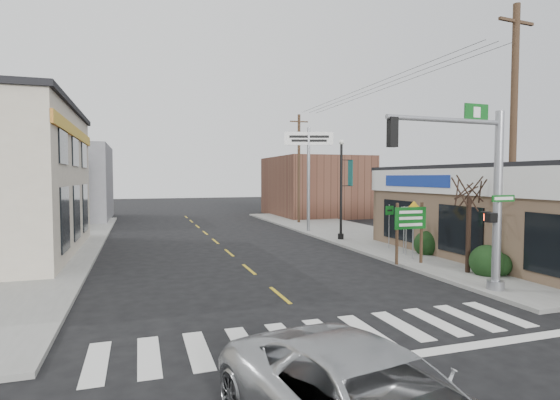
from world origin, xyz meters
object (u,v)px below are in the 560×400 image
object	(u,v)px
traffic_signal_pole	(481,181)
utility_pole_far	(299,167)
fire_hydrant	(493,261)
bare_tree	(469,183)
guide_sign	(410,224)
utility_pole_near	(513,135)
lamp_post	(342,182)
dance_center_sign	(309,153)

from	to	relation	value
traffic_signal_pole	utility_pole_far	bearing A→B (deg)	82.63
fire_hydrant	utility_pole_far	bearing A→B (deg)	92.03
traffic_signal_pole	bare_tree	distance (m)	2.83
guide_sign	utility_pole_near	size ratio (longest dim) A/B	0.25
bare_tree	utility_pole_near	world-z (taller)	utility_pole_near
lamp_post	bare_tree	distance (m)	9.42
traffic_signal_pole	utility_pole_far	distance (m)	21.30
traffic_signal_pole	dance_center_sign	distance (m)	15.95
lamp_post	dance_center_sign	bearing A→B (deg)	86.00
guide_sign	utility_pole_far	size ratio (longest dim) A/B	0.30
guide_sign	lamp_post	size ratio (longest dim) A/B	0.44
traffic_signal_pole	fire_hydrant	size ratio (longest dim) A/B	8.16
dance_center_sign	bare_tree	bearing A→B (deg)	-69.40
utility_pole_near	dance_center_sign	bearing A→B (deg)	97.85
fire_hydrant	utility_pole_near	bearing A→B (deg)	11.44
utility_pole_far	utility_pole_near	bearing A→B (deg)	-82.47
fire_hydrant	traffic_signal_pole	bearing A→B (deg)	-141.18
utility_pole_far	guide_sign	bearing A→B (deg)	-92.47
fire_hydrant	utility_pole_near	distance (m)	4.89
utility_pole_near	traffic_signal_pole	bearing A→B (deg)	-152.09
utility_pole_near	bare_tree	bearing A→B (deg)	175.59
fire_hydrant	utility_pole_near	world-z (taller)	utility_pole_near
traffic_signal_pole	fire_hydrant	bearing A→B (deg)	36.70
lamp_post	bare_tree	bearing A→B (deg)	-96.11
fire_hydrant	lamp_post	world-z (taller)	lamp_post
dance_center_sign	bare_tree	xyz separation A→B (m)	(1.00, -13.54, -1.79)
guide_sign	bare_tree	distance (m)	2.87
guide_sign	bare_tree	xyz separation A→B (m)	(1.13, -2.04, 1.68)
dance_center_sign	utility_pole_far	bearing A→B (deg)	92.48
bare_tree	utility_pole_near	xyz separation A→B (m)	(2.00, 0.01, 1.84)
fire_hydrant	utility_pole_near	size ratio (longest dim) A/B	0.07
guide_sign	utility_pole_far	world-z (taller)	utility_pole_far
dance_center_sign	utility_pole_near	size ratio (longest dim) A/B	0.68
traffic_signal_pole	utility_pole_near	xyz separation A→B (m)	(3.63, 2.32, 1.72)
utility_pole_near	utility_pole_far	bearing A→B (deg)	90.43
bare_tree	utility_pole_far	size ratio (longest dim) A/B	0.50
fire_hydrant	utility_pole_near	xyz separation A→B (m)	(1.00, 0.20, 4.78)
guide_sign	bare_tree	world-z (taller)	bare_tree
traffic_signal_pole	guide_sign	xyz separation A→B (m)	(0.50, 4.35, -1.80)
guide_sign	bare_tree	bearing A→B (deg)	-60.16
traffic_signal_pole	utility_pole_far	world-z (taller)	utility_pole_far
fire_hydrant	bare_tree	bearing A→B (deg)	169.03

